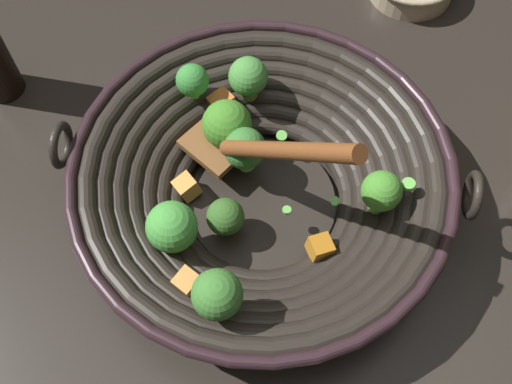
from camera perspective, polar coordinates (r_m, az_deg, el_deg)
name	(u,v)px	position (r m, az deg, el deg)	size (l,w,h in m)	color
ground_plane	(262,205)	(0.74, 0.52, -1.22)	(4.00, 4.00, 0.00)	#28231E
wok	(260,181)	(0.69, 0.42, 1.01)	(0.43, 0.46, 0.24)	black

